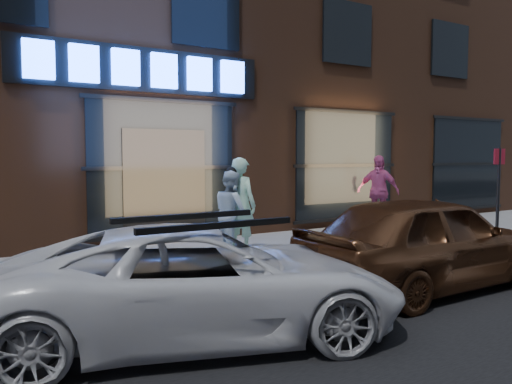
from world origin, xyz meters
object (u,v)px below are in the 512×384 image
gold_sedan (427,241)px  passerby (378,191)px  white_suv (201,282)px  man_bowtie (241,205)px  sign_post (498,187)px  man_cap (232,212)px

gold_sedan → passerby: bearing=-39.4°
white_suv → man_bowtie: bearing=-17.0°
sign_post → white_suv: bearing=-164.2°
man_cap → passerby: (4.89, 1.11, 0.14)m
white_suv → gold_sedan: bearing=-71.7°
man_cap → white_suv: size_ratio=0.38×
sign_post → gold_sedan: bearing=-155.1°
passerby → man_cap: bearing=-105.3°
white_suv → sign_post: bearing=-60.3°
man_cap → passerby: size_ratio=0.85×
man_cap → sign_post: (5.07, -2.12, 0.43)m
man_cap → man_bowtie: bearing=-87.7°
white_suv → gold_sedan: size_ratio=1.05×
man_cap → gold_sedan: bearing=-158.5°
passerby → white_suv: (-7.25, -4.87, -0.36)m
sign_post → man_cap: bearing=160.7°
man_cap → white_suv: (-2.36, -3.76, -0.21)m
passerby → gold_sedan: bearing=-66.6°
man_bowtie → white_suv: size_ratio=0.44×
man_bowtie → passerby: 4.83m
man_bowtie → man_cap: (-0.19, 0.01, -0.12)m
man_bowtie → white_suv: bearing=122.0°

